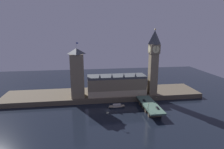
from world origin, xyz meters
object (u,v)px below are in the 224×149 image
(clock_tower, at_px, (154,61))
(car_southbound_lead, at_px, (157,108))
(street_lamp_far, at_px, (139,95))
(pedestrian_near_rail, at_px, (147,108))
(victoria_tower, at_px, (77,73))
(car_northbound_lead, at_px, (144,100))
(boat_upstream, at_px, (117,106))
(street_lamp_near, at_px, (148,106))
(street_lamp_mid, at_px, (156,100))

(clock_tower, distance_m, car_southbound_lead, 56.52)
(street_lamp_far, bearing_deg, pedestrian_near_rail, -89.09)
(victoria_tower, distance_m, car_southbound_lead, 87.84)
(car_northbound_lead, relative_size, boat_upstream, 0.27)
(car_northbound_lead, bearing_deg, street_lamp_far, 116.10)
(victoria_tower, relative_size, car_northbound_lead, 12.31)
(clock_tower, xyz_separation_m, boat_upstream, (-43.29, -20.20, -41.69))
(victoria_tower, bearing_deg, clock_tower, -1.75)
(street_lamp_near, height_order, street_lamp_mid, street_lamp_near)
(car_northbound_lead, height_order, street_lamp_far, street_lamp_far)
(clock_tower, xyz_separation_m, street_lamp_far, (-19.79, -16.08, -32.06))
(street_lamp_near, distance_m, boat_upstream, 35.82)
(car_southbound_lead, xyz_separation_m, boat_upstream, (-33.03, 22.30, -5.87))
(victoria_tower, xyz_separation_m, street_lamp_near, (61.94, -48.02, -20.62))
(street_lamp_mid, height_order, boat_upstream, street_lamp_mid)
(pedestrian_near_rail, xyz_separation_m, street_lamp_far, (-0.40, 25.26, 3.51))
(pedestrian_near_rail, relative_size, boat_upstream, 0.10)
(car_northbound_lead, bearing_deg, victoria_tower, 158.62)
(victoria_tower, relative_size, street_lamp_mid, 9.21)
(pedestrian_near_rail, bearing_deg, car_northbound_lead, 80.54)
(clock_tower, xyz_separation_m, pedestrian_near_rail, (-19.39, -41.34, -35.58))
(clock_tower, distance_m, victoria_tower, 82.59)
(street_lamp_mid, bearing_deg, car_southbound_lead, -106.39)
(clock_tower, xyz_separation_m, street_lamp_near, (-19.79, -45.52, -32.27))
(car_southbound_lead, height_order, street_lamp_far, street_lamp_far)
(boat_upstream, bearing_deg, pedestrian_near_rail, -41.49)
(car_southbound_lead, bearing_deg, street_lamp_mid, 73.61)
(pedestrian_near_rail, bearing_deg, clock_tower, 64.88)
(victoria_tower, bearing_deg, street_lamp_near, -37.78)
(street_lamp_mid, xyz_separation_m, boat_upstream, (-36.47, 10.60, -9.11))
(clock_tower, distance_m, boat_upstream, 63.41)
(car_northbound_lead, height_order, car_southbound_lead, car_southbound_lead)
(street_lamp_near, bearing_deg, car_southbound_lead, 17.62)
(car_southbound_lead, bearing_deg, car_northbound_lead, 107.41)
(car_northbound_lead, relative_size, car_southbound_lead, 0.99)
(clock_tower, bearing_deg, car_southbound_lead, -103.58)
(pedestrian_near_rail, bearing_deg, victoria_tower, 144.89)
(victoria_tower, height_order, pedestrian_near_rail, victoria_tower)
(clock_tower, height_order, car_southbound_lead, clock_tower)
(clock_tower, distance_m, pedestrian_near_rail, 57.89)
(car_northbound_lead, bearing_deg, car_southbound_lead, -72.59)
(street_lamp_far, bearing_deg, car_southbound_lead, -70.18)
(street_lamp_near, relative_size, street_lamp_far, 0.95)
(street_lamp_near, bearing_deg, street_lamp_far, 90.00)
(victoria_tower, distance_m, street_lamp_near, 81.04)
(car_northbound_lead, relative_size, street_lamp_mid, 0.75)
(car_southbound_lead, distance_m, street_lamp_far, 28.33)
(victoria_tower, xyz_separation_m, boat_upstream, (38.43, -22.69, -30.04))
(street_lamp_far, relative_size, boat_upstream, 0.41)
(street_lamp_near, xyz_separation_m, street_lamp_far, (0.00, 29.44, 0.20))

